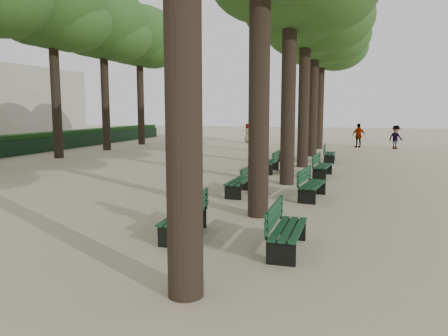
# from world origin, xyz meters

# --- Properties ---
(ground) EXTENTS (120.00, 120.00, 0.00)m
(ground) POSITION_xyz_m (0.00, 0.00, 0.00)
(ground) COLOR #B9A98C
(ground) RESTS_ON ground
(tree_central_4) EXTENTS (6.00, 6.00, 9.95)m
(tree_central_4) POSITION_xyz_m (1.50, 18.00, 7.65)
(tree_central_4) COLOR #33261C
(tree_central_4) RESTS_ON ground
(tree_central_5) EXTENTS (6.00, 6.00, 9.95)m
(tree_central_5) POSITION_xyz_m (1.50, 23.00, 7.65)
(tree_central_5) COLOR #33261C
(tree_central_5) RESTS_ON ground
(tree_far_3) EXTENTS (6.00, 6.00, 10.45)m
(tree_far_3) POSITION_xyz_m (-12.00, 13.00, 8.14)
(tree_far_3) COLOR #33261C
(tree_far_3) RESTS_ON ground
(tree_far_4) EXTENTS (6.00, 6.00, 10.45)m
(tree_far_4) POSITION_xyz_m (-12.00, 18.00, 8.14)
(tree_far_4) COLOR #33261C
(tree_far_4) RESTS_ON ground
(tree_far_5) EXTENTS (6.00, 6.00, 10.45)m
(tree_far_5) POSITION_xyz_m (-12.00, 23.00, 8.14)
(tree_far_5) COLOR #33261C
(tree_far_5) RESTS_ON ground
(bench_left_0) EXTENTS (0.63, 1.82, 0.92)m
(bench_left_0) POSITION_xyz_m (0.37, 0.76, 0.27)
(bench_left_0) COLOR black
(bench_left_0) RESTS_ON ground
(bench_left_1) EXTENTS (0.61, 1.81, 0.92)m
(bench_left_1) POSITION_xyz_m (0.37, 5.56, 0.27)
(bench_left_1) COLOR black
(bench_left_1) RESTS_ON ground
(bench_left_2) EXTENTS (0.58, 1.80, 0.92)m
(bench_left_2) POSITION_xyz_m (0.37, 10.71, 0.27)
(bench_left_2) COLOR black
(bench_left_2) RESTS_ON ground
(bench_left_3) EXTENTS (0.59, 1.81, 0.92)m
(bench_left_3) POSITION_xyz_m (0.37, 15.36, 0.27)
(bench_left_3) COLOR black
(bench_left_3) RESTS_ON ground
(bench_right_0) EXTENTS (0.57, 1.80, 0.92)m
(bench_right_0) POSITION_xyz_m (2.63, 0.41, 0.27)
(bench_right_0) COLOR black
(bench_right_0) RESTS_ON ground
(bench_right_1) EXTENTS (0.77, 1.85, 0.92)m
(bench_right_1) POSITION_xyz_m (2.63, 5.57, 0.27)
(bench_right_1) COLOR black
(bench_right_1) RESTS_ON ground
(bench_right_2) EXTENTS (0.74, 1.85, 0.92)m
(bench_right_2) POSITION_xyz_m (2.63, 10.11, 0.27)
(bench_right_2) COLOR black
(bench_right_2) RESTS_ON ground
(bench_right_3) EXTENTS (0.62, 1.81, 0.92)m
(bench_right_3) POSITION_xyz_m (2.63, 15.28, 0.27)
(bench_right_3) COLOR black
(bench_right_3) RESTS_ON ground
(man_with_map) EXTENTS (0.71, 0.83, 1.89)m
(man_with_map) POSITION_xyz_m (0.29, 1.09, 0.94)
(man_with_map) COLOR black
(man_with_map) RESTS_ON ground
(pedestrian_b) EXTENTS (1.05, 0.84, 1.61)m
(pedestrian_b) POSITION_xyz_m (6.56, 24.31, 0.81)
(pedestrian_b) COLOR #262628
(pedestrian_b) RESTS_ON ground
(pedestrian_d) EXTENTS (0.74, 0.78, 1.56)m
(pedestrian_d) POSITION_xyz_m (-4.53, 27.13, 0.78)
(pedestrian_d) COLOR #262628
(pedestrian_d) RESTS_ON ground
(pedestrian_c) EXTENTS (1.05, 0.73, 1.71)m
(pedestrian_c) POSITION_xyz_m (4.13, 24.80, 0.86)
(pedestrian_c) COLOR #262628
(pedestrian_c) RESTS_ON ground
(pedestrian_a) EXTENTS (0.44, 0.81, 1.58)m
(pedestrian_a) POSITION_xyz_m (-8.47, 21.55, 0.79)
(pedestrian_a) COLOR #262628
(pedestrian_a) RESTS_ON ground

